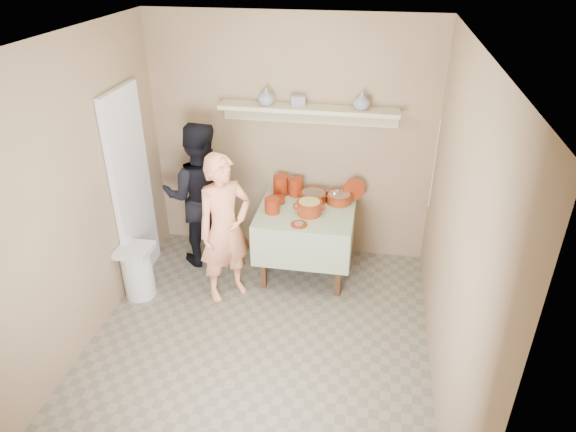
% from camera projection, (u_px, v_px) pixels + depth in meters
% --- Properties ---
extents(ground, '(3.50, 3.50, 0.00)m').
position_uv_depth(ground, '(257.00, 349.00, 4.54)').
color(ground, '#706858').
rests_on(ground, ground).
extents(tile_panel, '(0.06, 0.70, 2.00)m').
position_uv_depth(tile_panel, '(132.00, 189.00, 5.10)').
color(tile_panel, silver).
rests_on(tile_panel, ground).
extents(plate_stack_a, '(0.16, 0.16, 0.21)m').
position_uv_depth(plate_stack_a, '(281.00, 185.00, 5.48)').
color(plate_stack_a, maroon).
rests_on(plate_stack_a, serving_table).
extents(plate_stack_b, '(0.16, 0.16, 0.19)m').
position_uv_depth(plate_stack_b, '(296.00, 187.00, 5.47)').
color(plate_stack_b, maroon).
rests_on(plate_stack_b, serving_table).
extents(bowl_stack, '(0.15, 0.15, 0.15)m').
position_uv_depth(bowl_stack, '(272.00, 205.00, 5.13)').
color(bowl_stack, maroon).
rests_on(bowl_stack, serving_table).
extents(empty_bowl, '(0.18, 0.18, 0.05)m').
position_uv_depth(empty_bowl, '(276.00, 200.00, 5.35)').
color(empty_bowl, maroon).
rests_on(empty_bowl, serving_table).
extents(propped_lid, '(0.25, 0.16, 0.23)m').
position_uv_depth(propped_lid, '(354.00, 189.00, 5.35)').
color(propped_lid, maroon).
rests_on(propped_lid, serving_table).
extents(vase_right, '(0.17, 0.17, 0.17)m').
position_uv_depth(vase_right, '(362.00, 101.00, 4.96)').
color(vase_right, navy).
rests_on(vase_right, wall_shelf).
extents(vase_left, '(0.22, 0.22, 0.17)m').
position_uv_depth(vase_left, '(266.00, 96.00, 5.08)').
color(vase_left, navy).
rests_on(vase_left, wall_shelf).
extents(ceramic_box, '(0.16, 0.14, 0.10)m').
position_uv_depth(ceramic_box, '(297.00, 101.00, 5.08)').
color(ceramic_box, navy).
rests_on(ceramic_box, wall_shelf).
extents(person_cook, '(0.65, 0.64, 1.51)m').
position_uv_depth(person_cook, '(225.00, 229.00, 4.89)').
color(person_cook, '#F39569').
rests_on(person_cook, ground).
extents(person_helper, '(0.89, 0.76, 1.60)m').
position_uv_depth(person_helper, '(200.00, 195.00, 5.42)').
color(person_helper, black).
rests_on(person_helper, ground).
extents(room_shell, '(3.04, 3.54, 2.62)m').
position_uv_depth(room_shell, '(250.00, 184.00, 3.76)').
color(room_shell, '#95795B').
rests_on(room_shell, ground).
extents(serving_table, '(0.97, 0.97, 0.76)m').
position_uv_depth(serving_table, '(306.00, 219.00, 5.30)').
color(serving_table, '#4C2D16').
rests_on(serving_table, ground).
extents(cazuela_meat_a, '(0.30, 0.30, 0.10)m').
position_uv_depth(cazuela_meat_a, '(313.00, 196.00, 5.36)').
color(cazuela_meat_a, maroon).
rests_on(cazuela_meat_a, serving_table).
extents(cazuela_meat_b, '(0.28, 0.28, 0.10)m').
position_uv_depth(cazuela_meat_b, '(339.00, 197.00, 5.33)').
color(cazuela_meat_b, maroon).
rests_on(cazuela_meat_b, serving_table).
extents(ladle, '(0.08, 0.26, 0.19)m').
position_uv_depth(ladle, '(335.00, 194.00, 5.28)').
color(ladle, silver).
rests_on(ladle, cazuela_meat_b).
extents(cazuela_rice, '(0.33, 0.25, 0.14)m').
position_uv_depth(cazuela_rice, '(309.00, 207.00, 5.09)').
color(cazuela_rice, maroon).
rests_on(cazuela_rice, serving_table).
extents(front_plate, '(0.16, 0.16, 0.03)m').
position_uv_depth(front_plate, '(299.00, 224.00, 4.93)').
color(front_plate, maroon).
rests_on(front_plate, serving_table).
extents(wall_shelf, '(1.80, 0.25, 0.21)m').
position_uv_depth(wall_shelf, '(308.00, 110.00, 5.13)').
color(wall_shelf, '#C0B68E').
rests_on(wall_shelf, room_shell).
extents(trash_bin, '(0.32, 0.32, 0.56)m').
position_uv_depth(trash_bin, '(138.00, 271.00, 5.09)').
color(trash_bin, silver).
rests_on(trash_bin, ground).
extents(electrical_cord, '(0.01, 0.05, 0.90)m').
position_uv_depth(electrical_cord, '(434.00, 165.00, 4.99)').
color(electrical_cord, silver).
rests_on(electrical_cord, wall_shelf).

